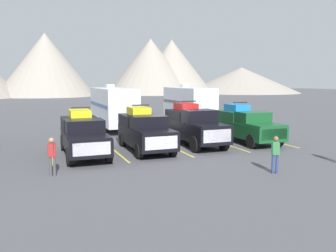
{
  "coord_description": "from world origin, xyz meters",
  "views": [
    {
      "loc": [
        -7.81,
        -18.88,
        4.0
      ],
      "look_at": [
        0.0,
        1.07,
        1.2
      ],
      "focal_mm": 37.5,
      "sensor_mm": 36.0,
      "label": 1
    }
  ],
  "objects_px": {
    "pickup_truck_a": "(83,134)",
    "person_b": "(52,154)",
    "pickup_truck_d": "(246,124)",
    "pickup_truck_c": "(194,125)",
    "camper_trailer_a": "(113,106)",
    "pickup_truck_b": "(145,130)",
    "person_a": "(275,152)",
    "camper_trailer_b": "(189,103)"
  },
  "relations": [
    {
      "from": "person_a",
      "to": "pickup_truck_a",
      "type": "bearing_deg",
      "value": 136.46
    },
    {
      "from": "pickup_truck_b",
      "to": "camper_trailer_b",
      "type": "relative_size",
      "value": 0.68
    },
    {
      "from": "pickup_truck_d",
      "to": "camper_trailer_a",
      "type": "distance_m",
      "value": 11.08
    },
    {
      "from": "pickup_truck_a",
      "to": "person_b",
      "type": "distance_m",
      "value": 4.17
    },
    {
      "from": "person_a",
      "to": "pickup_truck_d",
      "type": "bearing_deg",
      "value": 65.2
    },
    {
      "from": "pickup_truck_a",
      "to": "person_a",
      "type": "height_order",
      "value": "pickup_truck_a"
    },
    {
      "from": "pickup_truck_d",
      "to": "camper_trailer_a",
      "type": "relative_size",
      "value": 0.64
    },
    {
      "from": "pickup_truck_c",
      "to": "pickup_truck_d",
      "type": "relative_size",
      "value": 1.05
    },
    {
      "from": "camper_trailer_a",
      "to": "person_b",
      "type": "height_order",
      "value": "camper_trailer_a"
    },
    {
      "from": "camper_trailer_b",
      "to": "pickup_truck_b",
      "type": "bearing_deg",
      "value": -126.59
    },
    {
      "from": "pickup_truck_c",
      "to": "person_a",
      "type": "xyz_separation_m",
      "value": [
        0.35,
        -7.36,
        -0.32
      ]
    },
    {
      "from": "pickup_truck_c",
      "to": "camper_trailer_a",
      "type": "height_order",
      "value": "camper_trailer_a"
    },
    {
      "from": "pickup_truck_a",
      "to": "pickup_truck_d",
      "type": "height_order",
      "value": "pickup_truck_d"
    },
    {
      "from": "pickup_truck_b",
      "to": "person_b",
      "type": "bearing_deg",
      "value": -143.92
    },
    {
      "from": "pickup_truck_d",
      "to": "camper_trailer_b",
      "type": "xyz_separation_m",
      "value": [
        0.35,
        9.69,
        0.76
      ]
    },
    {
      "from": "person_a",
      "to": "pickup_truck_b",
      "type": "bearing_deg",
      "value": 118.24
    },
    {
      "from": "pickup_truck_a",
      "to": "pickup_truck_c",
      "type": "height_order",
      "value": "pickup_truck_c"
    },
    {
      "from": "pickup_truck_a",
      "to": "pickup_truck_c",
      "type": "xyz_separation_m",
      "value": [
        6.82,
        0.55,
        0.1
      ]
    },
    {
      "from": "pickup_truck_b",
      "to": "camper_trailer_b",
      "type": "height_order",
      "value": "camper_trailer_b"
    },
    {
      "from": "pickup_truck_a",
      "to": "pickup_truck_d",
      "type": "distance_m",
      "value": 10.45
    },
    {
      "from": "camper_trailer_b",
      "to": "pickup_truck_c",
      "type": "bearing_deg",
      "value": -112.93
    },
    {
      "from": "camper_trailer_a",
      "to": "person_a",
      "type": "xyz_separation_m",
      "value": [
        3.52,
        -15.8,
        -1.0
      ]
    },
    {
      "from": "pickup_truck_b",
      "to": "person_a",
      "type": "bearing_deg",
      "value": -61.76
    },
    {
      "from": "pickup_truck_a",
      "to": "person_b",
      "type": "bearing_deg",
      "value": -115.66
    },
    {
      "from": "camper_trailer_b",
      "to": "person_b",
      "type": "distance_m",
      "value": 18.66
    },
    {
      "from": "pickup_truck_b",
      "to": "camper_trailer_a",
      "type": "distance_m",
      "value": 8.93
    },
    {
      "from": "pickup_truck_d",
      "to": "person_b",
      "type": "height_order",
      "value": "pickup_truck_d"
    },
    {
      "from": "pickup_truck_c",
      "to": "person_a",
      "type": "distance_m",
      "value": 7.38
    },
    {
      "from": "pickup_truck_b",
      "to": "person_a",
      "type": "height_order",
      "value": "pickup_truck_b"
    },
    {
      "from": "pickup_truck_a",
      "to": "pickup_truck_b",
      "type": "height_order",
      "value": "pickup_truck_b"
    },
    {
      "from": "pickup_truck_d",
      "to": "pickup_truck_b",
      "type": "bearing_deg",
      "value": -178.45
    },
    {
      "from": "person_b",
      "to": "person_a",
      "type": "bearing_deg",
      "value": -18.81
    },
    {
      "from": "pickup_truck_b",
      "to": "pickup_truck_d",
      "type": "bearing_deg",
      "value": 1.55
    },
    {
      "from": "pickup_truck_b",
      "to": "pickup_truck_c",
      "type": "xyz_separation_m",
      "value": [
        3.35,
        0.46,
        0.09
      ]
    },
    {
      "from": "camper_trailer_a",
      "to": "person_a",
      "type": "bearing_deg",
      "value": -77.44
    },
    {
      "from": "pickup_truck_d",
      "to": "person_a",
      "type": "bearing_deg",
      "value": -114.8
    },
    {
      "from": "pickup_truck_b",
      "to": "pickup_truck_c",
      "type": "height_order",
      "value": "pickup_truck_c"
    },
    {
      "from": "pickup_truck_a",
      "to": "pickup_truck_d",
      "type": "bearing_deg",
      "value": 1.5
    },
    {
      "from": "pickup_truck_c",
      "to": "camper_trailer_b",
      "type": "distance_m",
      "value": 10.25
    },
    {
      "from": "pickup_truck_d",
      "to": "camper_trailer_b",
      "type": "relative_size",
      "value": 0.68
    },
    {
      "from": "camper_trailer_a",
      "to": "pickup_truck_c",
      "type": "bearing_deg",
      "value": -69.43
    },
    {
      "from": "pickup_truck_a",
      "to": "camper_trailer_a",
      "type": "height_order",
      "value": "camper_trailer_a"
    }
  ]
}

